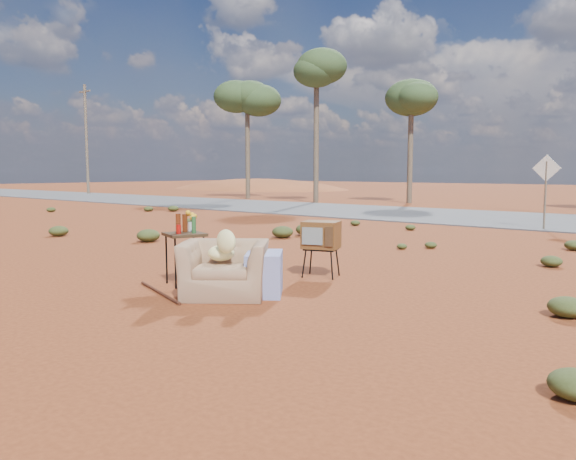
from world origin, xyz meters
The scene contains 13 objects.
ground centered at (0.00, 0.00, 0.00)m, with size 140.00×140.00×0.00m, color brown.
highway centered at (0.00, 15.00, 0.02)m, with size 140.00×7.00×0.04m, color #565659.
dirt_mound centered at (-30.00, 34.00, 0.00)m, with size 26.00×18.00×2.00m, color #9E4C26.
armchair centered at (0.61, 0.09, 0.47)m, with size 1.48×1.52×1.02m.
tv_unit centered at (0.75, 1.99, 0.68)m, with size 0.68×0.61×0.91m.
side_table centered at (-0.50, 0.22, 0.82)m, with size 0.71×0.71×1.10m.
rusty_bar centered at (-0.25, -0.49, 0.02)m, with size 0.04×0.04×1.62m, color #4E2114.
road_sign centered at (1.50, 12.00, 1.50)m, with size 0.78×0.06×2.19m.
eucalyptus_far_left centered at (-18.00, 20.00, 5.94)m, with size 3.20×3.20×7.10m.
eucalyptus_left centered at (-12.00, 19.00, 6.92)m, with size 3.20×3.20×8.10m.
eucalyptus_near_left centered at (-8.00, 22.00, 5.45)m, with size 3.20×3.20×6.60m.
utility_pole_west centered at (-32.00, 17.50, 4.15)m, with size 1.40×0.20×8.00m.
scrub_patch centered at (-0.82, 4.41, 0.14)m, with size 17.49×8.07×0.33m.
Camera 1 is at (6.08, -5.33, 1.73)m, focal length 35.00 mm.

